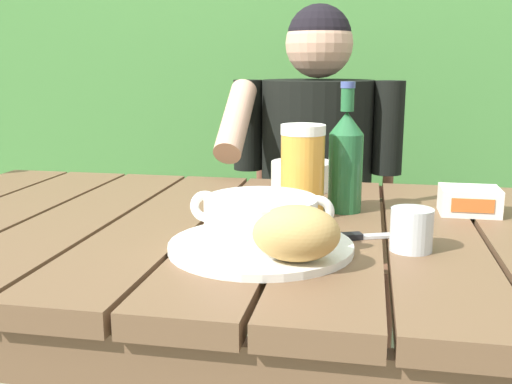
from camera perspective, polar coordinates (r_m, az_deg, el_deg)
name	(u,v)px	position (r m, az deg, el deg)	size (l,w,h in m)	color
dining_table	(247,272)	(1.12, -0.85, -7.66)	(1.46, 0.84, 0.78)	brown
hedge_backdrop	(357,36)	(2.68, 9.64, 14.48)	(3.22, 1.00, 2.64)	#457E3B
chair_near_diner	(319,244)	(1.98, 5.99, -4.94)	(0.47, 0.43, 0.93)	brown
person_eating	(314,184)	(1.73, 5.53, 0.76)	(0.48, 0.47, 1.22)	black
serving_plate	(261,246)	(0.94, 0.45, -5.18)	(0.29, 0.29, 0.01)	white
soup_bowl	(261,219)	(0.92, 0.46, -2.60)	(0.23, 0.18, 0.08)	white
bread_roll	(296,233)	(0.84, 3.85, -3.94)	(0.13, 0.10, 0.08)	tan
beer_glass	(303,171)	(1.13, 4.45, 2.03)	(0.08, 0.08, 0.17)	gold
beer_bottle	(346,159)	(1.17, 8.53, 3.09)	(0.07, 0.07, 0.25)	#235F33
water_glass_small	(412,230)	(0.96, 14.59, -3.49)	(0.07, 0.07, 0.07)	silver
butter_tub	(469,201)	(1.22, 19.64, -0.78)	(0.11, 0.08, 0.05)	white
table_knife	(360,236)	(1.01, 9.85, -4.18)	(0.14, 0.07, 0.01)	silver
diner_bowl	(302,175)	(1.38, 4.41, 1.60)	(0.14, 0.14, 0.06)	white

